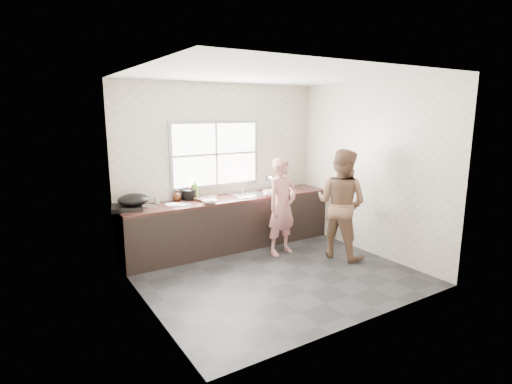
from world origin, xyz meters
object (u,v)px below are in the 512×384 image
woman (282,210)px  pot_lid_left (149,206)px  dish_rack (274,182)px  bowl_crabs (271,193)px  wok (134,200)px  cutting_board (205,198)px  bowl_mince (210,202)px  black_pot (189,195)px  bottle_brown_tall (192,193)px  glass_jar (157,200)px  bottle_green (195,188)px  burner (127,208)px  person_side (341,204)px  bottle_brown_short (177,196)px  plate_food (173,205)px  pot_lid_right (183,204)px  bowl_held (271,194)px

woman → pot_lid_left: bearing=149.4°
dish_rack → bowl_crabs: bearing=-139.0°
wok → cutting_board: bearing=2.9°
bowl_mince → black_pot: 0.46m
bottle_brown_tall → glass_jar: 0.56m
bottle_green → burner: bottle_green is taller
person_side → bottle_brown_short: bearing=35.5°
bowl_crabs → wok: bearing=174.0°
bottle_green → black_pot: bearing=-174.2°
plate_food → pot_lid_right: size_ratio=0.87×
person_side → pot_lid_left: bearing=43.4°
person_side → bowl_crabs: (-0.60, 1.04, 0.05)m
dish_rack → bowl_mince: bearing=-173.5°
bowl_held → bottle_brown_tall: bottle_brown_tall is taller
bottle_brown_tall → bowl_crabs: bearing=-18.8°
person_side → burner: bearing=46.7°
cutting_board → wok: 1.15m
plate_food → bottle_brown_short: bearing=56.2°
pot_lid_right → bowl_crabs: bearing=-5.3°
bottle_brown_tall → pot_lid_left: bottle_brown_tall is taller
glass_jar → dish_rack: (2.16, -0.02, 0.08)m
bowl_mince → glass_jar: glass_jar is taller
bowl_held → pot_lid_right: bearing=174.7°
bowl_held → burner: (-2.31, 0.26, 0.00)m
bottle_brown_short → bowl_crabs: bearing=-16.5°
cutting_board → burner: (-1.24, -0.03, 0.01)m
pot_lid_right → wok: bearing=172.7°
wok → pot_lid_right: 0.73m
cutting_board → bowl_crabs: size_ratio=1.81×
bowl_mince → woman: bearing=-23.5°
black_pot → plate_food: bearing=-146.7°
bottle_green → bottle_brown_short: 0.32m
bowl_mince → burner: size_ratio=0.53×
bottle_brown_short → burner: size_ratio=0.39×
bowl_held → cutting_board: bearing=164.9°
person_side → bottle_green: bearing=31.1°
black_pot → bottle_brown_tall: bottle_brown_tall is taller
glass_jar → black_pot: bearing=-1.2°
person_side → bottle_brown_short: size_ratio=10.30×
bowl_crabs → pot_lid_left: size_ratio=0.91×
black_pot → bowl_mince: bearing=-69.8°
glass_jar → pot_lid_right: size_ratio=0.36×
woman → bowl_held: 0.49m
bowl_crabs → pot_lid_right: size_ratio=0.82×
bowl_held → wok: wok is taller
pot_lid_left → bowl_mince: bearing=-19.4°
cutting_board → plate_food: (-0.58, -0.10, -0.01)m
pot_lid_right → bottle_brown_short: bearing=85.5°
person_side → bottle_brown_tall: 2.36m
woman → person_side: size_ratio=0.85×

